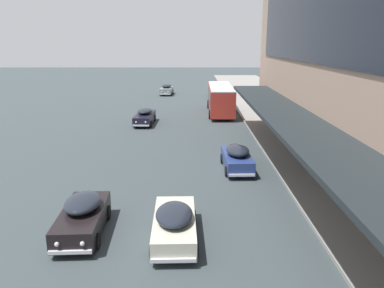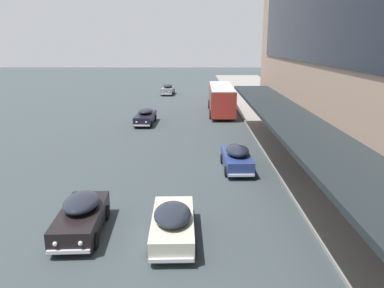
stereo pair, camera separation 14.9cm
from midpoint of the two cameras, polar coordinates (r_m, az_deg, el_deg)
transit_bus_kerbside_front at (r=42.38m, az=4.20°, el=7.05°), size 2.90×10.20×3.11m
sedan_trailing_mid at (r=15.56m, az=-3.03°, el=-11.95°), size 1.92×4.47×1.48m
sedan_lead_near at (r=16.71m, az=-16.62°, el=-10.42°), size 1.98×4.41×1.60m
sedan_trailing_near at (r=37.22m, az=-7.39°, el=4.21°), size 1.87×4.88×1.56m
sedan_second_mid at (r=23.80m, az=6.63°, el=-2.05°), size 1.84×4.40×1.64m
sedan_second_near at (r=55.09m, az=3.36°, el=7.91°), size 2.08×4.99×1.57m
sedan_far_back at (r=58.04m, az=-4.04°, el=8.29°), size 1.98×4.33×1.61m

